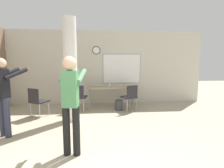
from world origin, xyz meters
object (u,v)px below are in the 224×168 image
at_px(chair_table_left, 79,96).
at_px(person_playing_front, 71,98).
at_px(folding_table, 112,88).
at_px(chair_near_pillar, 37,100).
at_px(person_watching_back, 4,91).
at_px(bottle_on_table, 109,84).
at_px(chair_table_right, 130,96).

height_order(chair_table_left, person_playing_front, person_playing_front).
distance_m(folding_table, chair_table_left, 1.26).
distance_m(chair_near_pillar, chair_table_left, 1.28).
distance_m(folding_table, person_watching_back, 3.47).
bearing_deg(bottle_on_table, folding_table, 0.31).
bearing_deg(chair_near_pillar, bottle_on_table, 24.95).
xyz_separation_m(chair_table_left, person_playing_front, (0.15, -2.76, 0.51)).
height_order(chair_table_right, chair_near_pillar, same).
relative_size(folding_table, chair_near_pillar, 2.02).
height_order(folding_table, person_playing_front, person_playing_front).
height_order(chair_table_right, person_watching_back, person_watching_back).
bearing_deg(person_watching_back, person_playing_front, -29.85).
xyz_separation_m(bottle_on_table, chair_near_pillar, (-2.20, -1.02, -0.31)).
bearing_deg(chair_table_right, bottle_on_table, 135.93).
distance_m(chair_near_pillar, person_watching_back, 1.44).
bearing_deg(chair_table_right, person_playing_front, -120.25).
bearing_deg(chair_near_pillar, chair_table_left, 25.26).
bearing_deg(chair_near_pillar, chair_table_right, 8.16).
relative_size(folding_table, person_watching_back, 1.03).
distance_m(chair_table_right, person_playing_front, 3.07).
relative_size(folding_table, bottle_on_table, 6.79).
xyz_separation_m(folding_table, chair_near_pillar, (-2.30, -1.02, -0.17)).
xyz_separation_m(bottle_on_table, person_watching_back, (-2.43, -2.35, 0.19)).
height_order(chair_near_pillar, person_watching_back, person_watching_back).
bearing_deg(chair_table_right, chair_table_left, 175.33).
xyz_separation_m(person_watching_back, person_playing_front, (1.54, -0.89, 0.01)).
relative_size(bottle_on_table, chair_table_left, 0.30).
distance_m(folding_table, chair_near_pillar, 2.52).
xyz_separation_m(chair_table_left, person_watching_back, (-1.39, -1.87, 0.50)).
bearing_deg(person_watching_back, chair_table_right, 29.44).
bearing_deg(person_playing_front, folding_table, 72.93).
distance_m(bottle_on_table, chair_table_right, 0.94).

